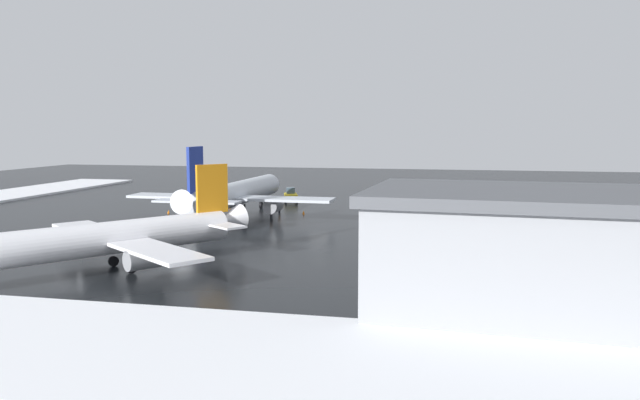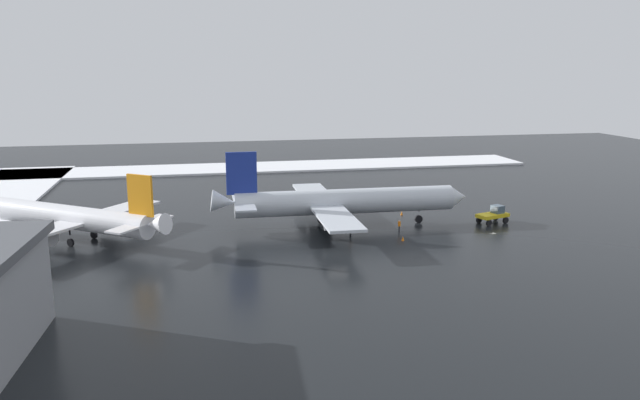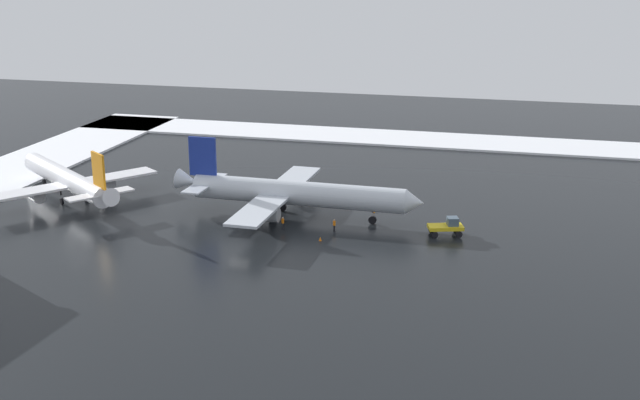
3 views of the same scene
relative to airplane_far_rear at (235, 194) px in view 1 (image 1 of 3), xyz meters
name	(u,v)px [view 1 (image 1 of 3)]	position (x,y,z in m)	size (l,w,h in m)	color
ground_plane	(319,225)	(13.18, -3.29, -3.58)	(240.00, 240.00, 0.00)	black
snow_bank_far	(135,349)	(13.18, -53.29, -3.38)	(152.00, 16.00, 0.41)	white
airplane_far_rear	(235,194)	(0.00, 0.00, 0.00)	(30.14, 36.44, 10.84)	silver
airplane_foreground_jet	(101,239)	(0.08, -35.42, -0.46)	(23.67, 27.09, 9.44)	white
pushback_tug	(291,194)	(2.44, 22.13, -2.30)	(3.51, 5.05, 2.50)	gold
ground_crew_by_nose_gear	(279,206)	(4.59, 7.22, -2.61)	(0.36, 0.36, 1.71)	black
ground_crew_near_tug	(271,213)	(5.40, 0.22, -2.61)	(0.36, 0.36, 1.71)	black
cargo_hangar	(548,252)	(37.75, -40.18, 0.86)	(25.97, 16.68, 8.80)	gray
traffic_cone_near_nose	(169,212)	(-11.96, 2.81, -3.31)	(0.36, 0.36, 0.55)	orange
traffic_cone_mid_line	(304,212)	(8.70, 6.32, -3.31)	(0.36, 0.36, 0.55)	orange
traffic_cone_wingtip_side	(230,206)	(-4.96, 10.88, -3.31)	(0.36, 0.36, 0.55)	orange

